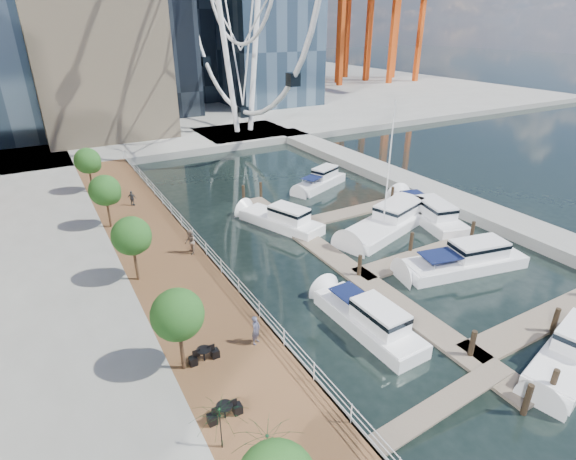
# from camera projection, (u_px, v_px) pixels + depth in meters

# --- Properties ---
(ground) EXTENTS (520.00, 520.00, 0.00)m
(ground) POSITION_uv_depth(u_px,v_px,m) (404.00, 354.00, 25.33)
(ground) COLOR black
(ground) RESTS_ON ground
(boardwalk) EXTENTS (6.00, 60.00, 1.00)m
(boardwalk) POSITION_uv_depth(u_px,v_px,m) (170.00, 270.00, 32.87)
(boardwalk) COLOR brown
(boardwalk) RESTS_ON ground
(seawall) EXTENTS (0.25, 60.00, 1.00)m
(seawall) POSITION_uv_depth(u_px,v_px,m) (208.00, 260.00, 34.21)
(seawall) COLOR #595954
(seawall) RESTS_ON ground
(land_far) EXTENTS (200.00, 114.00, 1.00)m
(land_far) POSITION_uv_depth(u_px,v_px,m) (101.00, 98.00, 105.32)
(land_far) COLOR gray
(land_far) RESTS_ON ground
(breakwater) EXTENTS (4.00, 60.00, 1.00)m
(breakwater) POSITION_uv_depth(u_px,v_px,m) (414.00, 185.00, 49.84)
(breakwater) COLOR gray
(breakwater) RESTS_ON ground
(pier) EXTENTS (14.00, 12.00, 1.00)m
(pier) POSITION_uv_depth(u_px,v_px,m) (244.00, 134.00, 72.30)
(pier) COLOR gray
(pier) RESTS_ON ground
(railing) EXTENTS (0.10, 60.00, 1.05)m
(railing) POSITION_uv_depth(u_px,v_px,m) (206.00, 249.00, 33.74)
(railing) COLOR white
(railing) RESTS_ON boardwalk
(floating_docks) EXTENTS (16.00, 34.00, 2.60)m
(floating_docks) POSITION_uv_depth(u_px,v_px,m) (393.00, 245.00, 36.55)
(floating_docks) COLOR #6D6051
(floating_docks) RESTS_ON ground
(port_cranes) EXTENTS (40.00, 52.00, 38.00)m
(port_cranes) POSITION_uv_depth(u_px,v_px,m) (353.00, 9.00, 122.50)
(port_cranes) COLOR #D84C14
(port_cranes) RESTS_ON ground
(street_trees) EXTENTS (2.60, 42.60, 4.60)m
(street_trees) POSITION_uv_depth(u_px,v_px,m) (131.00, 236.00, 29.39)
(street_trees) COLOR #3F2B1C
(street_trees) RESTS_ON ground
(cafe_tables) EXTENTS (2.50, 13.70, 0.74)m
(cafe_tables) POSITION_uv_depth(u_px,v_px,m) (252.00, 441.00, 18.50)
(cafe_tables) COLOR black
(cafe_tables) RESTS_ON ground
(yacht_foreground) EXTENTS (10.97, 4.90, 2.15)m
(yacht_foreground) POSITION_uv_depth(u_px,v_px,m) (462.00, 269.00, 34.04)
(yacht_foreground) COLOR white
(yacht_foreground) RESTS_ON ground
(pedestrian_near) EXTENTS (0.75, 0.70, 1.72)m
(pedestrian_near) POSITION_uv_depth(u_px,v_px,m) (256.00, 330.00, 24.35)
(pedestrian_near) COLOR #4A4B63
(pedestrian_near) RESTS_ON boardwalk
(pedestrian_mid) EXTENTS (0.87, 1.05, 1.94)m
(pedestrian_mid) POSITION_uv_depth(u_px,v_px,m) (190.00, 242.00, 33.77)
(pedestrian_mid) COLOR #8A715F
(pedestrian_mid) RESTS_ON boardwalk
(pedestrian_far) EXTENTS (0.90, 0.82, 1.47)m
(pedestrian_far) POSITION_uv_depth(u_px,v_px,m) (132.00, 198.00, 42.75)
(pedestrian_far) COLOR #353A42
(pedestrian_far) RESTS_ON boardwalk
(moored_yachts) EXTENTS (19.67, 35.66, 11.50)m
(moored_yachts) POSITION_uv_depth(u_px,v_px,m) (386.00, 234.00, 39.69)
(moored_yachts) COLOR white
(moored_yachts) RESTS_ON ground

